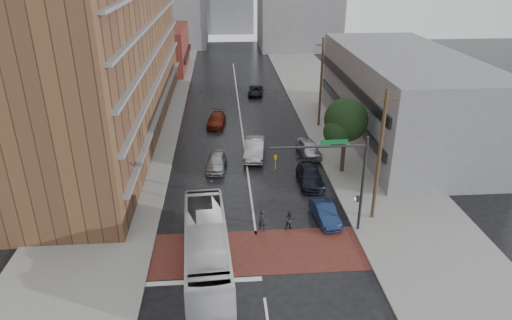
{
  "coord_description": "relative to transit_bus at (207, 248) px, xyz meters",
  "views": [
    {
      "loc": [
        -2.04,
        -24.51,
        18.06
      ],
      "look_at": [
        0.38,
        7.53,
        3.5
      ],
      "focal_mm": 32.0,
      "sensor_mm": 36.0,
      "label": 1
    }
  ],
  "objects": [
    {
      "name": "car_parked_near",
      "position": [
        8.52,
        5.0,
        -0.89
      ],
      "size": [
        1.81,
        4.12,
        1.32
      ],
      "primitive_type": "imported",
      "rotation": [
        0.0,
        0.0,
        0.11
      ],
      "color": "#122242",
      "rests_on": "ground"
    },
    {
      "name": "utility_pole_near",
      "position": [
        12.12,
        5.0,
        3.59
      ],
      "size": [
        1.6,
        0.26,
        10.0
      ],
      "color": "#473321",
      "rests_on": "ground"
    },
    {
      "name": "car_travel_b",
      "position": [
        4.18,
        17.04,
        -0.69
      ],
      "size": [
        2.45,
        5.4,
        1.72
      ],
      "primitive_type": "imported",
      "rotation": [
        0.0,
        0.0,
        -0.12
      ],
      "color": "#B2B4BB",
      "rests_on": "ground"
    },
    {
      "name": "transit_bus",
      "position": [
        0.0,
        0.0,
        0.0
      ],
      "size": [
        3.29,
        11.25,
        3.09
      ],
      "primitive_type": "imported",
      "rotation": [
        0.0,
        0.0,
        0.06
      ],
      "color": "silver",
      "rests_on": "ground"
    },
    {
      "name": "car_parked_mid",
      "position": [
        8.52,
        11.0,
        -0.85
      ],
      "size": [
        1.99,
        4.82,
        1.39
      ],
      "primitive_type": "imported",
      "rotation": [
        0.0,
        0.0,
        0.01
      ],
      "color": "black",
      "rests_on": "ground"
    },
    {
      "name": "car_parked_far",
      "position": [
        9.5,
        17.0,
        -0.81
      ],
      "size": [
        2.22,
        4.5,
        1.48
      ],
      "primitive_type": "imported",
      "rotation": [
        0.0,
        0.0,
        0.11
      ],
      "color": "#ADAEB5",
      "rests_on": "ground"
    },
    {
      "name": "suv_travel",
      "position": [
        5.89,
        38.4,
        -0.96
      ],
      "size": [
        2.5,
        4.47,
        1.18
      ],
      "primitive_type": "imported",
      "rotation": [
        0.0,
        0.0,
        -0.13
      ],
      "color": "black",
      "rests_on": "ground"
    },
    {
      "name": "ground",
      "position": [
        3.32,
        1.0,
        -1.55
      ],
      "size": [
        160.0,
        160.0,
        0.0
      ],
      "primitive_type": "plane",
      "color": "black",
      "rests_on": "ground"
    },
    {
      "name": "sidewalk_west",
      "position": [
        -8.18,
        26.0,
        -1.47
      ],
      "size": [
        9.0,
        90.0,
        0.15
      ],
      "primitive_type": "cube",
      "color": "gray",
      "rests_on": "ground"
    },
    {
      "name": "car_travel_c",
      "position": [
        0.46,
        26.29,
        -0.88
      ],
      "size": [
        2.48,
        4.78,
        1.33
      ],
      "primitive_type": "imported",
      "rotation": [
        0.0,
        0.0,
        -0.14
      ],
      "color": "maroon",
      "rests_on": "ground"
    },
    {
      "name": "pedestrian_a",
      "position": [
        3.81,
        4.0,
        -0.72
      ],
      "size": [
        0.69,
        0.54,
        1.66
      ],
      "primitive_type": "imported",
      "rotation": [
        0.0,
        0.0,
        0.26
      ],
      "color": "black",
      "rests_on": "ground"
    },
    {
      "name": "utility_pole_far",
      "position": [
        12.12,
        25.0,
        3.59
      ],
      "size": [
        1.6,
        0.26,
        10.0
      ],
      "color": "#473321",
      "rests_on": "ground"
    },
    {
      "name": "crosswalk",
      "position": [
        3.32,
        1.5,
        -1.54
      ],
      "size": [
        14.0,
        5.0,
        0.02
      ],
      "primitive_type": "cube",
      "color": "brown",
      "rests_on": "ground"
    },
    {
      "name": "storefront_west",
      "position": [
        -8.68,
        55.0,
        1.95
      ],
      "size": [
        8.0,
        16.0,
        7.0
      ],
      "primitive_type": "cube",
      "color": "maroon",
      "rests_on": "ground"
    },
    {
      "name": "street_tree",
      "position": [
        11.84,
        13.03,
        3.19
      ],
      "size": [
        4.2,
        4.1,
        6.9
      ],
      "color": "#332319",
      "rests_on": "ground"
    },
    {
      "name": "car_travel_a",
      "position": [
        0.52,
        14.57,
        -0.83
      ],
      "size": [
        2.14,
        4.39,
        1.44
      ],
      "primitive_type": "imported",
      "rotation": [
        0.0,
        0.0,
        -0.11
      ],
      "color": "#A8ABB0",
      "rests_on": "ground"
    },
    {
      "name": "signal_mast",
      "position": [
        9.17,
        3.5,
        3.18
      ],
      "size": [
        6.5,
        0.3,
        7.2
      ],
      "color": "#2D2D33",
      "rests_on": "ground"
    },
    {
      "name": "pedestrian_b",
      "position": [
        5.78,
        4.0,
        -0.81
      ],
      "size": [
        0.83,
        0.71,
        1.47
      ],
      "primitive_type": "imported",
      "rotation": [
        0.0,
        0.0,
        0.24
      ],
      "color": "black",
      "rests_on": "ground"
    },
    {
      "name": "sidewalk_east",
      "position": [
        14.82,
        26.0,
        -1.47
      ],
      "size": [
        9.0,
        90.0,
        0.15
      ],
      "primitive_type": "cube",
      "color": "gray",
      "rests_on": "ground"
    },
    {
      "name": "building_east",
      "position": [
        19.82,
        21.0,
        2.95
      ],
      "size": [
        11.0,
        26.0,
        9.0
      ],
      "primitive_type": "cube",
      "color": "gray",
      "rests_on": "ground"
    }
  ]
}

